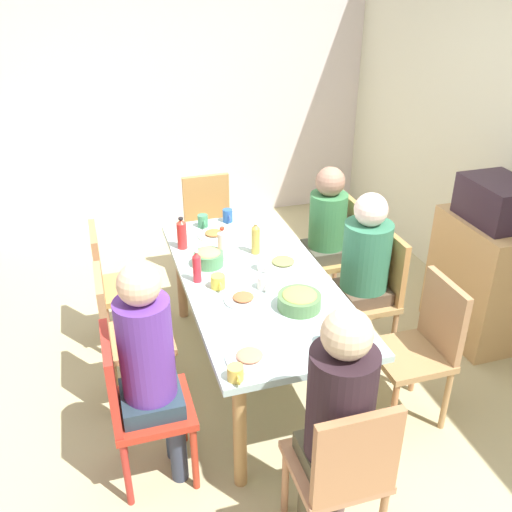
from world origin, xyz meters
TOP-DOWN VIEW (x-y plane):
  - ground_plane at (0.00, 0.00)m, footprint 6.24×6.24m
  - wall_left at (-2.66, 0.00)m, footprint 0.12×4.04m
  - dining_table at (0.00, 0.00)m, footprint 1.84×0.87m
  - chair_0 at (-1.30, 0.00)m, footprint 0.40×0.40m
  - chair_1 at (-0.61, -0.81)m, footprint 0.40×0.40m
  - chair_2 at (0.61, 0.81)m, footprint 0.40×0.40m
  - chair_3 at (0.61, -0.81)m, footprint 0.40×0.40m
  - person_3 at (0.61, -0.72)m, footprint 0.30×0.30m
  - chair_4 at (-0.61, 0.81)m, footprint 0.40×0.40m
  - person_4 at (-0.61, 0.72)m, footprint 0.30×0.30m
  - chair_5 at (1.30, 0.00)m, footprint 0.40×0.40m
  - person_5 at (1.21, 0.00)m, footprint 0.30×0.30m
  - chair_6 at (0.00, 0.81)m, footprint 0.40×0.40m
  - person_6 at (-0.00, 0.72)m, footprint 0.31×0.31m
  - chair_7 at (0.00, -0.81)m, footprint 0.40×0.40m
  - plate_0 at (0.23, -0.14)m, footprint 0.22×0.22m
  - plate_1 at (-0.63, -0.11)m, footprint 0.22×0.22m
  - plate_2 at (-0.11, 0.21)m, footprint 0.26×0.26m
  - plate_3 at (0.74, -0.26)m, footprint 0.24×0.24m
  - bowl_0 at (-0.24, -0.24)m, footprint 0.19×0.19m
  - bowl_1 at (0.38, 0.13)m, footprint 0.24×0.24m
  - cup_0 at (-0.80, -0.15)m, footprint 0.11×0.07m
  - cup_1 at (0.86, -0.36)m, footprint 0.11×0.08m
  - cup_2 at (-0.84, 0.04)m, footprint 0.11×0.07m
  - cup_3 at (-0.08, 0.07)m, footprint 0.11×0.08m
  - cup_4 at (0.05, -0.25)m, footprint 0.12×0.08m
  - cup_5 at (0.13, 0.01)m, footprint 0.11×0.08m
  - cup_6 at (0.73, 0.15)m, footprint 0.11×0.08m
  - bottle_0 at (-0.06, -0.35)m, footprint 0.05×0.05m
  - bottle_1 at (-0.52, -0.35)m, footprint 0.07×0.07m
  - bottle_2 at (-0.31, 0.09)m, footprint 0.06×0.06m
  - bottle_3 at (-0.28, -0.14)m, footprint 0.06×0.06m
  - side_cabinet at (0.01, 1.66)m, footprint 0.70×0.44m
  - microwave at (0.01, 1.66)m, footprint 0.48×0.36m

SIDE VIEW (x-z plane):
  - ground_plane at x=0.00m, z-range 0.00..0.00m
  - side_cabinet at x=0.01m, z-range 0.00..0.90m
  - chair_0 at x=-1.30m, z-range 0.06..0.96m
  - chair_1 at x=-0.61m, z-range 0.06..0.96m
  - chair_2 at x=0.61m, z-range 0.06..0.96m
  - chair_3 at x=0.61m, z-range 0.06..0.96m
  - chair_4 at x=-0.61m, z-range 0.06..0.96m
  - chair_5 at x=1.30m, z-range 0.06..0.96m
  - chair_6 at x=0.00m, z-range 0.06..0.96m
  - chair_7 at x=0.00m, z-range 0.06..0.96m
  - dining_table at x=0.00m, z-range 0.28..1.02m
  - person_4 at x=-0.61m, z-range 0.12..1.28m
  - person_6 at x=0.00m, z-range 0.12..1.32m
  - person_3 at x=0.61m, z-range 0.11..1.39m
  - plate_0 at x=0.23m, z-range 0.73..0.77m
  - plate_1 at x=-0.63m, z-range 0.73..0.77m
  - plate_3 at x=0.74m, z-range 0.73..0.77m
  - plate_2 at x=-0.11m, z-range 0.73..0.77m
  - person_5 at x=1.21m, z-range 0.12..1.40m
  - cup_1 at x=0.86m, z-range 0.74..0.81m
  - cup_6 at x=0.73m, z-range 0.74..0.81m
  - cup_5 at x=0.13m, z-range 0.74..0.82m
  - cup_4 at x=0.05m, z-range 0.74..0.82m
  - cup_3 at x=-0.08m, z-range 0.74..0.82m
  - cup_0 at x=-0.80m, z-range 0.74..0.83m
  - cup_2 at x=-0.84m, z-range 0.74..0.83m
  - bowl_1 at x=0.38m, z-range 0.74..0.84m
  - bowl_0 at x=-0.24m, z-range 0.74..0.84m
  - bottle_0 at x=-0.06m, z-range 0.73..0.94m
  - bottle_2 at x=-0.31m, z-range 0.73..0.95m
  - bottle_1 at x=-0.52m, z-range 0.73..0.95m
  - bottle_3 at x=-0.28m, z-range 0.73..0.96m
  - microwave at x=0.01m, z-range 0.90..1.18m
  - wall_left at x=-2.66m, z-range 0.00..2.60m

